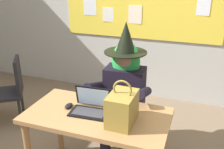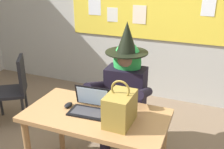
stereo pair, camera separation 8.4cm
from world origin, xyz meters
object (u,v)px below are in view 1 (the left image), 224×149
object	(u,v)px
chair_spare_by_window	(11,88)
desk_main	(97,124)
laptop	(91,106)
handbag	(122,108)
computer_mouse	(69,106)
person_costumed	(123,85)
chair_at_desk	(125,104)

from	to	relation	value
chair_spare_by_window	desk_main	bearing A→B (deg)	123.68
laptop	handbag	bearing A→B (deg)	-18.69
computer_mouse	laptop	bearing A→B (deg)	2.73
person_costumed	handbag	bearing A→B (deg)	13.90
chair_at_desk	handbag	xyz separation A→B (m)	(0.21, -0.75, 0.38)
laptop	handbag	world-z (taller)	handbag
laptop	handbag	xyz separation A→B (m)	(0.32, -0.08, 0.09)
laptop	chair_spare_by_window	xyz separation A→B (m)	(-1.41, 0.56, -0.29)
chair_spare_by_window	laptop	bearing A→B (deg)	123.50
laptop	computer_mouse	distance (m)	0.22
person_costumed	computer_mouse	world-z (taller)	person_costumed
person_costumed	chair_at_desk	bearing A→B (deg)	-177.94
chair_at_desk	laptop	xyz separation A→B (m)	(-0.11, -0.67, 0.30)
laptop	chair_spare_by_window	size ratio (longest dim) A/B	0.39
desk_main	chair_at_desk	distance (m)	0.71
laptop	person_costumed	bearing A→B (deg)	73.01
person_costumed	chair_spare_by_window	xyz separation A→B (m)	(-1.54, 0.01, -0.28)
laptop	computer_mouse	bearing A→B (deg)	178.38
handbag	chair_spare_by_window	bearing A→B (deg)	159.78
computer_mouse	handbag	xyz separation A→B (m)	(0.53, -0.07, 0.12)
laptop	chair_spare_by_window	distance (m)	1.55
person_costumed	desk_main	bearing A→B (deg)	-8.82
desk_main	chair_spare_by_window	size ratio (longest dim) A/B	1.42
person_costumed	handbag	size ratio (longest dim) A/B	3.82
computer_mouse	chair_spare_by_window	xyz separation A→B (m)	(-1.20, 0.57, -0.26)
laptop	chair_at_desk	bearing A→B (deg)	76.16
desk_main	handbag	bearing A→B (deg)	-13.33
chair_at_desk	person_costumed	bearing A→B (deg)	-0.20
person_costumed	computer_mouse	size ratio (longest dim) A/B	13.88
computer_mouse	chair_spare_by_window	world-z (taller)	chair_spare_by_window
laptop	desk_main	bearing A→B (deg)	-22.00
person_costumed	laptop	world-z (taller)	person_costumed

